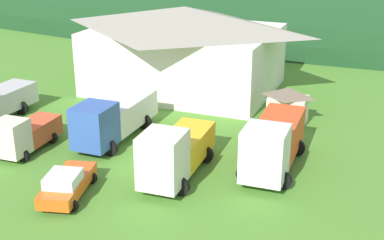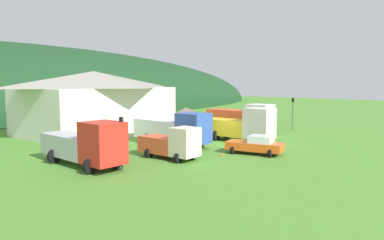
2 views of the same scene
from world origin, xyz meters
name	(u,v)px [view 1 (image 1 of 2)]	position (x,y,z in m)	size (l,w,h in m)	color
ground_plane	(141,164)	(0.00, 0.00, 0.00)	(200.00, 200.00, 0.00)	#4C842D
forested_hill_backdrop	(309,16)	(0.00, 58.63, 0.00)	(165.57, 60.00, 28.40)	#193D1E
depot_building	(185,47)	(-3.63, 16.00, 3.85)	(17.04, 12.75, 7.48)	white
play_shed_cream	(288,105)	(7.02, 10.80, 1.46)	(3.08, 2.27, 2.83)	beige
light_truck_cream	(24,134)	(-8.09, -1.14, 1.31)	(2.58, 5.40, 2.70)	beige
box_truck_blue	(113,118)	(-3.57, 2.85, 1.70)	(3.18, 8.50, 3.37)	#3356AD
heavy_rig_striped	(175,152)	(2.79, -0.97, 1.76)	(3.34, 7.71, 3.63)	silver
heavy_rig_white	(273,142)	(7.90, 2.48, 1.85)	(3.46, 8.27, 3.63)	white
service_pickup_orange	(67,184)	(-1.93, -5.27, 0.83)	(3.06, 5.13, 1.66)	#E45919
traffic_cone_near_pickup	(50,176)	(-4.46, -3.50, 0.00)	(0.36, 0.36, 0.60)	orange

